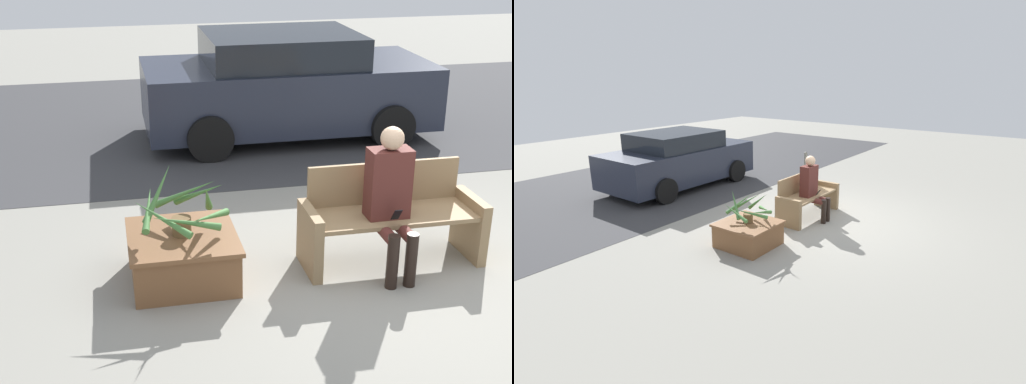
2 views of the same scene
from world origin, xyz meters
TOP-DOWN VIEW (x-y plane):
  - ground_plane at (0.00, 0.00)m, footprint 30.00×30.00m
  - road_surface at (0.00, 5.43)m, footprint 20.00×6.00m
  - bench at (-0.04, 0.47)m, footprint 1.64×0.58m
  - person_seated at (-0.13, 0.29)m, footprint 0.37×0.57m
  - planter_box at (-1.95, 0.49)m, footprint 0.94×0.95m
  - potted_plant at (-1.94, 0.48)m, footprint 0.84×0.82m
  - parked_car at (-0.03, 4.43)m, footprint 3.99×1.98m

SIDE VIEW (x-z plane):
  - ground_plane at x=0.00m, z-range 0.00..0.00m
  - road_surface at x=0.00m, z-range 0.00..0.01m
  - planter_box at x=-1.95m, z-range 0.02..0.45m
  - bench at x=-0.04m, z-range -0.02..0.86m
  - potted_plant at x=-1.94m, z-range 0.39..0.96m
  - parked_car at x=-0.03m, z-range -0.01..1.46m
  - person_seated at x=-0.13m, z-range 0.07..1.40m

